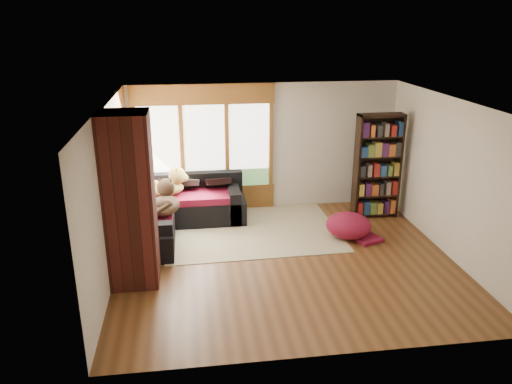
{
  "coord_description": "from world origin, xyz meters",
  "views": [
    {
      "loc": [
        -1.52,
        -7.3,
        3.83
      ],
      "look_at": [
        -0.4,
        0.77,
        0.95
      ],
      "focal_mm": 35.0,
      "sensor_mm": 36.0,
      "label": 1
    }
  ],
  "objects_px": {
    "area_rug": "(251,230)",
    "pouf": "(349,225)",
    "sectional_sofa": "(169,212)",
    "brick_chimney": "(130,201)",
    "dog_tan": "(166,186)",
    "dog_brindle": "(165,202)",
    "bookshelf": "(377,166)"
  },
  "relations": [
    {
      "from": "brick_chimney",
      "to": "bookshelf",
      "type": "relative_size",
      "value": 1.25
    },
    {
      "from": "area_rug",
      "to": "dog_brindle",
      "type": "distance_m",
      "value": 1.76
    },
    {
      "from": "brick_chimney",
      "to": "dog_brindle",
      "type": "xyz_separation_m",
      "value": [
        0.43,
        1.34,
        -0.53
      ]
    },
    {
      "from": "bookshelf",
      "to": "pouf",
      "type": "bearing_deg",
      "value": -132.22
    },
    {
      "from": "area_rug",
      "to": "dog_tan",
      "type": "relative_size",
      "value": 3.47
    },
    {
      "from": "sectional_sofa",
      "to": "area_rug",
      "type": "height_order",
      "value": "sectional_sofa"
    },
    {
      "from": "dog_brindle",
      "to": "bookshelf",
      "type": "bearing_deg",
      "value": -75.64
    },
    {
      "from": "dog_brindle",
      "to": "sectional_sofa",
      "type": "bearing_deg",
      "value": 3.27
    },
    {
      "from": "bookshelf",
      "to": "pouf",
      "type": "distance_m",
      "value": 1.48
    },
    {
      "from": "sectional_sofa",
      "to": "area_rug",
      "type": "relative_size",
      "value": 0.68
    },
    {
      "from": "pouf",
      "to": "dog_tan",
      "type": "bearing_deg",
      "value": 162.21
    },
    {
      "from": "dog_tan",
      "to": "dog_brindle",
      "type": "relative_size",
      "value": 1.06
    },
    {
      "from": "bookshelf",
      "to": "dog_brindle",
      "type": "height_order",
      "value": "bookshelf"
    },
    {
      "from": "dog_tan",
      "to": "area_rug",
      "type": "bearing_deg",
      "value": -28.23
    },
    {
      "from": "bookshelf",
      "to": "area_rug",
      "type": "bearing_deg",
      "value": -171.72
    },
    {
      "from": "dog_brindle",
      "to": "area_rug",
      "type": "bearing_deg",
      "value": -73.81
    },
    {
      "from": "sectional_sofa",
      "to": "pouf",
      "type": "bearing_deg",
      "value": -14.98
    },
    {
      "from": "bookshelf",
      "to": "dog_brindle",
      "type": "distance_m",
      "value": 4.18
    },
    {
      "from": "area_rug",
      "to": "pouf",
      "type": "height_order",
      "value": "pouf"
    },
    {
      "from": "sectional_sofa",
      "to": "pouf",
      "type": "xyz_separation_m",
      "value": [
        3.26,
        -0.94,
        -0.07
      ]
    },
    {
      "from": "bookshelf",
      "to": "dog_tan",
      "type": "height_order",
      "value": "bookshelf"
    },
    {
      "from": "area_rug",
      "to": "dog_tan",
      "type": "xyz_separation_m",
      "value": [
        -1.57,
        0.52,
        0.77
      ]
    },
    {
      "from": "pouf",
      "to": "dog_tan",
      "type": "relative_size",
      "value": 0.89
    },
    {
      "from": "area_rug",
      "to": "pouf",
      "type": "distance_m",
      "value": 1.82
    },
    {
      "from": "sectional_sofa",
      "to": "brick_chimney",
      "type": "bearing_deg",
      "value": -101.25
    },
    {
      "from": "dog_tan",
      "to": "pouf",
      "type": "bearing_deg",
      "value": -27.83
    },
    {
      "from": "sectional_sofa",
      "to": "bookshelf",
      "type": "xyz_separation_m",
      "value": [
        4.09,
        -0.02,
        0.74
      ]
    },
    {
      "from": "brick_chimney",
      "to": "dog_brindle",
      "type": "relative_size",
      "value": 2.96
    },
    {
      "from": "area_rug",
      "to": "pouf",
      "type": "relative_size",
      "value": 3.91
    },
    {
      "from": "pouf",
      "to": "sectional_sofa",
      "type": "bearing_deg",
      "value": 163.97
    },
    {
      "from": "bookshelf",
      "to": "dog_tan",
      "type": "relative_size",
      "value": 2.24
    },
    {
      "from": "bookshelf",
      "to": "pouf",
      "type": "height_order",
      "value": "bookshelf"
    }
  ]
}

